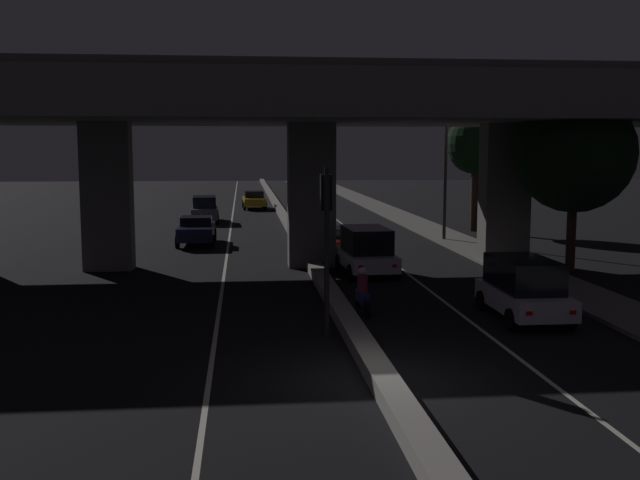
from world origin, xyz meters
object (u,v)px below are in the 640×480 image
(car_dark_blue_lead_oncoming, at_px, (197,230))
(car_taxi_yellow_third_oncoming, at_px, (254,200))
(traffic_light_left_of_median, at_px, (326,221))
(car_dark_red_third, at_px, (343,240))
(car_white_second, at_px, (366,250))
(street_lamp, at_px, (441,144))
(car_white_lead, at_px, (524,287))
(car_grey_second_oncoming, at_px, (205,209))
(motorcycle_blue_filtering_near, at_px, (363,294))

(car_dark_blue_lead_oncoming, relative_size, car_taxi_yellow_third_oncoming, 1.02)
(traffic_light_left_of_median, height_order, car_dark_red_third, traffic_light_left_of_median)
(car_white_second, bearing_deg, street_lamp, -32.08)
(car_white_lead, bearing_deg, car_taxi_yellow_third_oncoming, 10.38)
(car_white_lead, height_order, car_dark_red_third, car_white_lead)
(car_grey_second_oncoming, xyz_separation_m, car_taxi_yellow_third_oncoming, (3.49, 10.78, -0.15))
(car_dark_blue_lead_oncoming, xyz_separation_m, car_grey_second_oncoming, (-0.16, 11.89, 0.15))
(car_dark_red_third, bearing_deg, car_grey_second_oncoming, 23.01)
(car_dark_red_third, relative_size, car_dark_blue_lead_oncoming, 1.08)
(traffic_light_left_of_median, distance_m, car_white_lead, 6.49)
(car_grey_second_oncoming, bearing_deg, traffic_light_left_of_median, 6.26)
(car_dark_blue_lead_oncoming, bearing_deg, car_dark_red_third, 58.36)
(car_dark_red_third, height_order, motorcycle_blue_filtering_near, motorcycle_blue_filtering_near)
(street_lamp, bearing_deg, car_taxi_yellow_third_oncoming, 112.69)
(car_dark_red_third, distance_m, motorcycle_blue_filtering_near, 12.72)
(motorcycle_blue_filtering_near, bearing_deg, car_dark_blue_lead_oncoming, 16.98)
(car_dark_blue_lead_oncoming, relative_size, car_grey_second_oncoming, 0.90)
(car_white_lead, bearing_deg, car_dark_red_third, 14.40)
(traffic_light_left_of_median, xyz_separation_m, car_white_second, (2.69, 9.61, -2.11))
(car_dark_red_third, relative_size, car_grey_second_oncoming, 0.98)
(traffic_light_left_of_median, relative_size, car_grey_second_oncoming, 0.93)
(car_white_lead, bearing_deg, traffic_light_left_of_median, 103.08)
(car_white_lead, distance_m, car_taxi_yellow_third_oncoming, 41.59)
(car_white_second, xyz_separation_m, motorcycle_blue_filtering_near, (-1.28, -6.99, -0.38))
(traffic_light_left_of_median, xyz_separation_m, car_grey_second_oncoming, (-4.76, 31.52, -2.18))
(car_dark_red_third, relative_size, motorcycle_blue_filtering_near, 2.45)
(street_lamp, distance_m, car_dark_blue_lead_oncoming, 13.61)
(car_white_second, height_order, motorcycle_blue_filtering_near, car_white_second)
(car_grey_second_oncoming, bearing_deg, car_dark_red_third, 21.72)
(car_dark_blue_lead_oncoming, bearing_deg, motorcycle_blue_filtering_near, 19.31)
(car_dark_blue_lead_oncoming, distance_m, car_grey_second_oncoming, 11.89)
(car_taxi_yellow_third_oncoming, bearing_deg, street_lamp, 20.44)
(street_lamp, bearing_deg, car_dark_blue_lead_oncoming, 179.40)
(car_dark_blue_lead_oncoming, bearing_deg, traffic_light_left_of_median, 13.06)
(traffic_light_left_of_median, bearing_deg, car_taxi_yellow_third_oncoming, 91.71)
(car_dark_red_third, bearing_deg, car_white_lead, -166.99)
(car_white_lead, relative_size, car_white_second, 0.98)
(car_white_lead, distance_m, car_dark_blue_lead_oncoming, 21.12)
(car_dark_red_third, bearing_deg, car_white_second, -179.03)
(traffic_light_left_of_median, relative_size, motorcycle_blue_filtering_near, 2.34)
(street_lamp, height_order, car_dark_blue_lead_oncoming, street_lamp)
(car_dark_red_third, bearing_deg, motorcycle_blue_filtering_near, 174.09)
(traffic_light_left_of_median, distance_m, car_taxi_yellow_third_oncoming, 42.39)
(car_white_lead, height_order, car_white_second, car_white_second)
(car_white_lead, xyz_separation_m, car_taxi_yellow_third_oncoming, (-7.24, 40.96, -0.18))
(traffic_light_left_of_median, height_order, motorcycle_blue_filtering_near, traffic_light_left_of_median)
(street_lamp, bearing_deg, motorcycle_blue_filtering_near, -112.14)
(car_white_second, relative_size, car_grey_second_oncoming, 0.84)
(traffic_light_left_of_median, height_order, car_taxi_yellow_third_oncoming, traffic_light_left_of_median)
(car_white_second, distance_m, car_grey_second_oncoming, 23.14)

